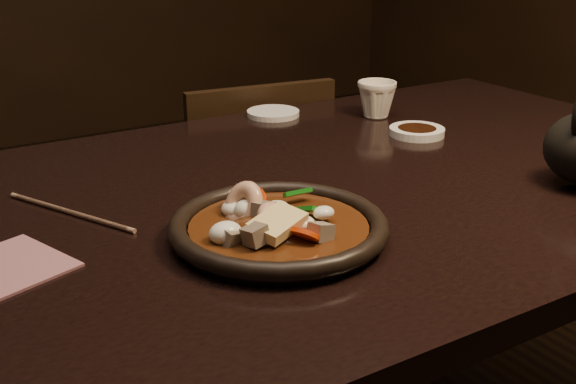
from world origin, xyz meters
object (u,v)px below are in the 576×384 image
chair (247,218)px  tea_cup (377,98)px  plate (279,228)px  table (308,230)px

chair → tea_cup: 0.50m
chair → tea_cup: (0.14, -0.32, 0.36)m
plate → tea_cup: (0.49, 0.42, 0.03)m
table → chair: chair is taller
chair → plate: chair is taller
tea_cup → table: bearing=-142.4°
plate → chair: bearing=64.4°
table → chair: size_ratio=2.02×
table → plate: plate is taller
chair → plate: bearing=72.1°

